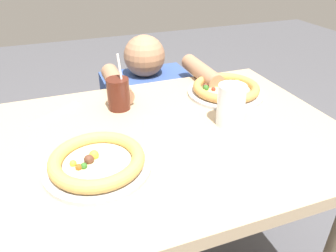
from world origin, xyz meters
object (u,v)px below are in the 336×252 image
object	(u,v)px
pizza_far	(226,89)
drink_cup_colored	(118,94)
water_cup_clear	(231,105)
pizza_near	(97,162)
diner_seated	(148,132)
fork	(57,113)

from	to	relation	value
pizza_far	drink_cup_colored	distance (m)	0.42
drink_cup_colored	water_cup_clear	bearing A→B (deg)	-36.51
pizza_far	pizza_near	bearing A→B (deg)	-151.40
drink_cup_colored	diner_seated	world-z (taller)	drink_cup_colored
fork	pizza_far	bearing A→B (deg)	-5.83
fork	pizza_near	bearing A→B (deg)	-77.74
pizza_far	water_cup_clear	bearing A→B (deg)	-116.15
pizza_near	fork	distance (m)	0.37
fork	drink_cup_colored	bearing A→B (deg)	-10.04
pizza_near	pizza_far	distance (m)	0.63
drink_cup_colored	diner_seated	xyz separation A→B (m)	(0.21, 0.37, -0.41)
drink_cup_colored	diner_seated	bearing A→B (deg)	60.38
drink_cup_colored	water_cup_clear	distance (m)	0.39
drink_cup_colored	pizza_far	bearing A→B (deg)	-3.63
pizza_near	pizza_far	xyz separation A→B (m)	(0.55, 0.30, -0.00)
pizza_far	fork	distance (m)	0.63
pizza_far	diner_seated	bearing A→B (deg)	117.78
pizza_far	diner_seated	xyz separation A→B (m)	(-0.21, 0.39, -0.37)
water_cup_clear	drink_cup_colored	bearing A→B (deg)	143.49
pizza_far	diner_seated	world-z (taller)	diner_seated
pizza_near	drink_cup_colored	distance (m)	0.35
water_cup_clear	diner_seated	world-z (taller)	diner_seated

